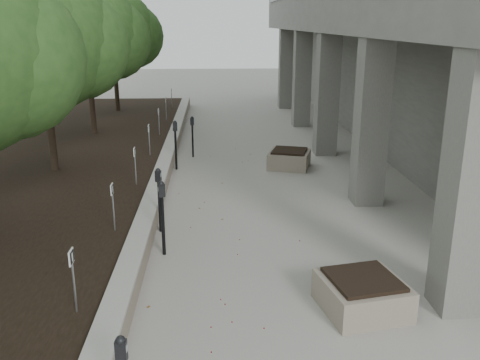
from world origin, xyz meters
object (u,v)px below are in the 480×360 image
object	(u,v)px
planter_back	(289,159)
crabapple_tree_3	(44,70)
parking_meter_2	(163,218)
parking_meter_4	(176,145)
parking_meter_3	(159,200)
planter_front	(362,294)
crabapple_tree_4	(88,58)
crabapple_tree_5	(114,50)
parking_meter_5	(193,137)

from	to	relation	value
planter_back	crabapple_tree_3	bearing A→B (deg)	-168.92
parking_meter_2	parking_meter_4	size ratio (longest dim) A/B	0.99
parking_meter_3	planter_front	world-z (taller)	parking_meter_3
parking_meter_2	planter_back	size ratio (longest dim) A/B	1.25
crabapple_tree_3	crabapple_tree_4	bearing A→B (deg)	90.00
crabapple_tree_5	parking_meter_4	xyz separation A→B (m)	(3.26, -8.74, -2.36)
crabapple_tree_3	crabapple_tree_4	xyz separation A→B (m)	(0.00, 5.00, 0.00)
crabapple_tree_4	planter_front	distance (m)	14.03
crabapple_tree_5	parking_meter_3	size ratio (longest dim) A/B	3.83
parking_meter_2	crabapple_tree_5	bearing A→B (deg)	81.12
parking_meter_2	planter_front	distance (m)	3.96
parking_meter_5	planter_front	xyz separation A→B (m)	(2.98, -9.76, -0.41)
parking_meter_4	parking_meter_5	bearing A→B (deg)	60.46
crabapple_tree_5	parking_meter_3	xyz separation A→B (m)	(3.25, -13.64, -2.41)
parking_meter_4	planter_back	distance (m)	3.52
parking_meter_3	parking_meter_4	size ratio (longest dim) A/B	0.94
parking_meter_4	crabapple_tree_5	bearing A→B (deg)	97.75
crabapple_tree_5	parking_meter_4	distance (m)	9.62
parking_meter_2	crabapple_tree_3	bearing A→B (deg)	103.56
planter_front	crabapple_tree_3	bearing A→B (deg)	133.74
crabapple_tree_4	planter_back	distance (m)	8.19
parking_meter_2	parking_meter_4	distance (m)	6.08
crabapple_tree_4	parking_meter_3	size ratio (longest dim) A/B	3.83
parking_meter_3	planter_front	xyz separation A→B (m)	(3.45, -3.36, -0.43)
crabapple_tree_5	parking_meter_5	bearing A→B (deg)	-62.81
crabapple_tree_5	planter_front	bearing A→B (deg)	-68.49
parking_meter_3	parking_meter_4	bearing A→B (deg)	103.99
crabapple_tree_5	parking_meter_2	world-z (taller)	crabapple_tree_5
parking_meter_2	planter_back	distance (m)	6.99
parking_meter_5	planter_front	bearing A→B (deg)	-68.03
crabapple_tree_5	parking_meter_4	size ratio (longest dim) A/B	3.58
planter_back	parking_meter_3	bearing A→B (deg)	-125.17
crabapple_tree_4	parking_meter_5	xyz separation A→B (m)	(3.72, -2.24, -2.43)
parking_meter_5	crabapple_tree_4	bearing A→B (deg)	153.95
crabapple_tree_5	planter_front	world-z (taller)	crabapple_tree_5
crabapple_tree_4	crabapple_tree_5	size ratio (longest dim) A/B	1.00
parking_meter_3	parking_meter_5	size ratio (longest dim) A/B	1.03
crabapple_tree_4	parking_meter_4	bearing A→B (deg)	-48.87
parking_meter_5	planter_back	bearing A→B (deg)	-20.46
crabapple_tree_5	crabapple_tree_3	bearing A→B (deg)	-90.00
crabapple_tree_5	parking_meter_4	world-z (taller)	crabapple_tree_5
crabapple_tree_5	parking_meter_2	distance (m)	15.39
planter_back	crabapple_tree_4	bearing A→B (deg)	151.40
planter_front	parking_meter_5	bearing A→B (deg)	106.98
crabapple_tree_3	crabapple_tree_4	world-z (taller)	same
crabapple_tree_3	planter_front	distance (m)	10.10
parking_meter_2	parking_meter_4	world-z (taller)	parking_meter_4
parking_meter_5	planter_back	world-z (taller)	parking_meter_5
parking_meter_5	parking_meter_4	bearing A→B (deg)	-101.81
planter_front	crabapple_tree_5	bearing A→B (deg)	111.51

